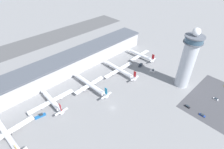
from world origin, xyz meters
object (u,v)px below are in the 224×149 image
object	(u,v)px
airplane_gate_bravo	(52,101)
service_truck_catering	(40,116)
service_truck_fuel	(141,65)
car_blue_compact	(187,106)
airplane_gate_echo	(141,55)
airplane_gate_delta	(119,70)
airplane_gate_alpha	(6,134)
airplane_gate_charlie	(90,85)
car_grey_coupe	(216,99)
control_tower	(188,60)
car_maroon_suv	(202,115)
service_truck_baggage	(153,71)

from	to	relation	value
airplane_gate_bravo	service_truck_catering	xyz separation A→B (m)	(-13.29, -4.85, -3.43)
service_truck_fuel	car_blue_compact	world-z (taller)	service_truck_fuel
airplane_gate_echo	airplane_gate_delta	bearing A→B (deg)	-174.76
airplane_gate_echo	airplane_gate_bravo	bearing A→B (deg)	178.38
airplane_gate_bravo	service_truck_catering	world-z (taller)	airplane_gate_bravo
airplane_gate_alpha	airplane_gate_bravo	size ratio (longest dim) A/B	1.05
airplane_gate_charlie	car_grey_coupe	size ratio (longest dim) A/B	10.04
control_tower	airplane_gate_delta	bearing A→B (deg)	118.35
control_tower	service_truck_catering	xyz separation A→B (m)	(-116.11, 56.49, -26.67)
airplane_gate_delta	car_blue_compact	world-z (taller)	airplane_gate_delta
airplane_gate_delta	car_maroon_suv	bearing A→B (deg)	-85.90
service_truck_catering	car_blue_compact	size ratio (longest dim) A/B	1.92
control_tower	service_truck_fuel	size ratio (longest dim) A/B	7.44
service_truck_catering	airplane_gate_bravo	bearing A→B (deg)	20.04
airplane_gate_echo	service_truck_fuel	size ratio (longest dim) A/B	4.64
airplane_gate_bravo	airplane_gate_delta	bearing A→B (deg)	-5.33
control_tower	car_maroon_suv	bearing A→B (deg)	-126.61
airplane_gate_echo	service_truck_catering	distance (m)	126.58
airplane_gate_alpha	service_truck_catering	bearing A→B (deg)	4.15
service_truck_baggage	service_truck_catering	bearing A→B (deg)	167.47
airplane_gate_charlie	service_truck_fuel	size ratio (longest dim) A/B	5.77
service_truck_catering	car_blue_compact	xyz separation A→B (m)	(93.13, -75.08, -0.32)
airplane_gate_echo	car_maroon_suv	size ratio (longest dim) A/B	7.36
airplane_gate_bravo	car_maroon_suv	xyz separation A→B (m)	(79.56, -92.64, -3.78)
service_truck_catering	airplane_gate_alpha	bearing A→B (deg)	-175.85
airplane_gate_echo	airplane_gate_alpha	bearing A→B (deg)	-178.69
control_tower	airplane_gate_echo	xyz separation A→B (m)	(10.43, 58.14, -23.59)
airplane_gate_delta	car_blue_compact	bearing A→B (deg)	-84.97
airplane_gate_echo	service_truck_catering	xyz separation A→B (m)	(-126.54, -1.65, -3.08)
airplane_gate_alpha	airplane_gate_charlie	world-z (taller)	airplane_gate_charlie
airplane_gate_bravo	car_maroon_suv	bearing A→B (deg)	-49.34
airplane_gate_bravo	service_truck_baggage	distance (m)	104.74
airplane_gate_delta	service_truck_baggage	world-z (taller)	airplane_gate_delta
control_tower	car_grey_coupe	distance (m)	41.71
airplane_gate_bravo	service_truck_fuel	world-z (taller)	airplane_gate_bravo
airplane_gate_bravo	service_truck_catering	size ratio (longest dim) A/B	4.68
airplane_gate_alpha	airplane_gate_delta	xyz separation A→B (m)	(111.68, -0.19, 0.11)
car_grey_coupe	car_blue_compact	bearing A→B (deg)	153.40
airplane_gate_alpha	service_truck_catering	size ratio (longest dim) A/B	4.91
service_truck_catering	service_truck_fuel	distance (m)	113.75
airplane_gate_bravo	service_truck_catering	bearing A→B (deg)	-159.96
airplane_gate_echo	car_blue_compact	size ratio (longest dim) A/B	7.91
airplane_gate_delta	service_truck_fuel	bearing A→B (deg)	-15.16
car_blue_compact	car_maroon_suv	bearing A→B (deg)	-91.28
airplane_gate_echo	service_truck_fuel	bearing A→B (deg)	-140.42
airplane_gate_alpha	airplane_gate_echo	xyz separation A→B (m)	(151.51, 3.46, -0.01)
service_truck_fuel	service_truck_baggage	xyz separation A→B (m)	(0.19, -16.01, 0.06)
car_grey_coupe	service_truck_catering	bearing A→B (deg)	143.53
service_truck_catering	airplane_gate_delta	bearing A→B (deg)	-1.32
car_blue_compact	car_grey_coupe	size ratio (longest dim) A/B	1.02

